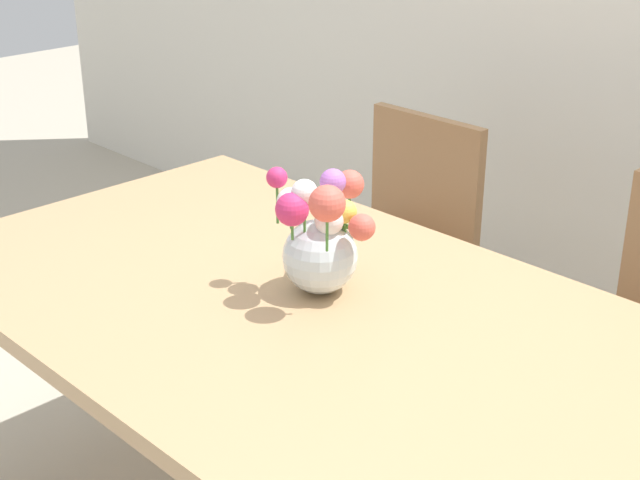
{
  "coord_description": "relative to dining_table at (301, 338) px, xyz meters",
  "views": [
    {
      "loc": [
        1.28,
        -1.2,
        1.68
      ],
      "look_at": [
        -0.02,
        0.07,
        0.89
      ],
      "focal_mm": 52.12,
      "sensor_mm": 36.0,
      "label": 1
    }
  ],
  "objects": [
    {
      "name": "dining_table",
      "position": [
        0.0,
        0.0,
        0.0
      ],
      "size": [
        1.79,
        1.03,
        0.77
      ],
      "color": "tan",
      "rests_on": "ground_plane"
    },
    {
      "name": "chair_left",
      "position": [
        -0.45,
        0.85,
        -0.17
      ],
      "size": [
        0.42,
        0.42,
        0.9
      ],
      "rotation": [
        0.0,
        0.0,
        3.14
      ],
      "color": "#9E7047",
      "rests_on": "ground_plane"
    },
    {
      "name": "flower_vase",
      "position": [
        -0.01,
        0.07,
        0.21
      ],
      "size": [
        0.24,
        0.25,
        0.28
      ],
      "color": "silver",
      "rests_on": "dining_table"
    }
  ]
}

